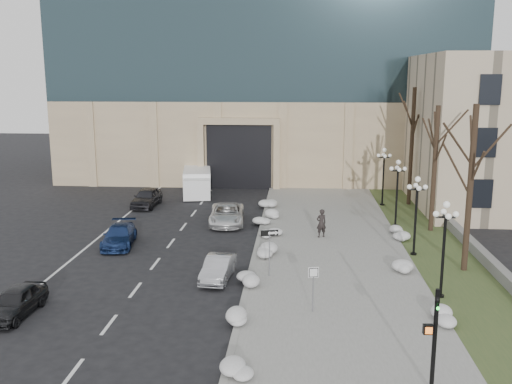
% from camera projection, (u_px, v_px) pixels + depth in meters
% --- Properties ---
extents(ground, '(160.00, 160.00, 0.00)m').
position_uv_depth(ground, '(258.00, 353.00, 21.87)').
color(ground, black).
rests_on(ground, ground).
extents(sidewalk, '(9.00, 40.00, 0.12)m').
position_uv_depth(sidewalk, '(330.00, 246.00, 35.28)').
color(sidewalk, '#969590').
rests_on(sidewalk, ground).
extents(curb, '(0.30, 40.00, 0.14)m').
position_uv_depth(curb, '(258.00, 244.00, 35.60)').
color(curb, '#969590').
rests_on(curb, ground).
extents(grass_strip, '(4.00, 40.00, 0.10)m').
position_uv_depth(grass_strip, '(437.00, 248.00, 34.81)').
color(grass_strip, '#374B25').
rests_on(grass_strip, ground).
extents(stone_wall, '(0.50, 30.00, 0.70)m').
position_uv_depth(stone_wall, '(462.00, 235.00, 36.56)').
color(stone_wall, slate).
rests_on(stone_wall, ground).
extents(car_a, '(1.71, 3.86, 1.29)m').
position_uv_depth(car_a, '(15.00, 302.00, 25.12)').
color(car_a, black).
rests_on(car_a, ground).
extents(car_b, '(1.58, 3.80, 1.22)m').
position_uv_depth(car_b, '(218.00, 268.00, 29.59)').
color(car_b, '#9C9EA4').
rests_on(car_b, ground).
extents(car_c, '(2.41, 4.62, 1.28)m').
position_uv_depth(car_c, '(119.00, 236.00, 35.44)').
color(car_c, navy).
rests_on(car_c, ground).
extents(car_d, '(2.76, 5.28, 1.42)m').
position_uv_depth(car_d, '(227.00, 214.00, 40.58)').
color(car_d, silver).
rests_on(car_d, ground).
extents(car_e, '(1.87, 4.42, 1.49)m').
position_uv_depth(car_e, '(147.00, 197.00, 45.96)').
color(car_e, '#28282D').
rests_on(car_e, ground).
extents(pedestrian, '(0.80, 0.67, 1.86)m').
position_uv_depth(pedestrian, '(321.00, 223.00, 36.81)').
color(pedestrian, black).
rests_on(pedestrian, sidewalk).
extents(box_truck, '(3.38, 7.06, 2.15)m').
position_uv_depth(box_truck, '(197.00, 182.00, 50.71)').
color(box_truck, white).
rests_on(box_truck, ground).
extents(one_way_sign, '(0.97, 0.36, 2.60)m').
position_uv_depth(one_way_sign, '(273.00, 238.00, 29.49)').
color(one_way_sign, slate).
rests_on(one_way_sign, ground).
extents(keep_sign, '(0.47, 0.15, 2.20)m').
position_uv_depth(keep_sign, '(313.00, 280.00, 25.03)').
color(keep_sign, slate).
rests_on(keep_sign, ground).
extents(traffic_signal, '(0.63, 0.84, 3.71)m').
position_uv_depth(traffic_signal, '(433.00, 343.00, 18.66)').
color(traffic_signal, black).
rests_on(traffic_signal, ground).
extents(snow_clump_a, '(1.10, 1.60, 0.36)m').
position_uv_depth(snow_clump_a, '(232.00, 373.00, 19.77)').
color(snow_clump_a, silver).
rests_on(snow_clump_a, sidewalk).
extents(snow_clump_b, '(1.10, 1.60, 0.36)m').
position_uv_depth(snow_clump_b, '(240.00, 321.00, 23.93)').
color(snow_clump_b, silver).
rests_on(snow_clump_b, sidewalk).
extents(snow_clump_c, '(1.10, 1.60, 0.36)m').
position_uv_depth(snow_clump_c, '(250.00, 281.00, 28.65)').
color(snow_clump_c, silver).
rests_on(snow_clump_c, sidewalk).
extents(snow_clump_d, '(1.10, 1.60, 0.36)m').
position_uv_depth(snow_clump_d, '(267.00, 252.00, 33.30)').
color(snow_clump_d, silver).
rests_on(snow_clump_d, sidewalk).
extents(snow_clump_e, '(1.10, 1.60, 0.36)m').
position_uv_depth(snow_clump_e, '(269.00, 234.00, 37.14)').
color(snow_clump_e, silver).
rests_on(snow_clump_e, sidewalk).
extents(snow_clump_f, '(1.10, 1.60, 0.36)m').
position_uv_depth(snow_clump_f, '(269.00, 217.00, 41.46)').
color(snow_clump_f, silver).
rests_on(snow_clump_f, sidewalk).
extents(snow_clump_g, '(1.10, 1.60, 0.36)m').
position_uv_depth(snow_clump_g, '(270.00, 203.00, 45.82)').
color(snow_clump_g, silver).
rests_on(snow_clump_g, sidewalk).
extents(snow_clump_h, '(1.10, 1.60, 0.36)m').
position_uv_depth(snow_clump_h, '(434.00, 318.00, 24.27)').
color(snow_clump_h, silver).
rests_on(snow_clump_h, sidewalk).
extents(snow_clump_i, '(1.10, 1.60, 0.36)m').
position_uv_depth(snow_clump_i, '(408.00, 270.00, 30.20)').
color(snow_clump_i, silver).
rests_on(snow_clump_i, sidewalk).
extents(snow_clump_j, '(1.10, 1.60, 0.36)m').
position_uv_depth(snow_clump_j, '(398.00, 238.00, 36.12)').
color(snow_clump_j, silver).
rests_on(snow_clump_j, sidewalk).
extents(snow_clump_k, '(1.10, 1.60, 0.36)m').
position_uv_depth(snow_clump_k, '(394.00, 231.00, 37.67)').
color(snow_clump_k, silver).
rests_on(snow_clump_k, sidewalk).
extents(snow_clump_l, '(1.10, 1.60, 0.36)m').
position_uv_depth(snow_clump_l, '(263.00, 220.00, 40.53)').
color(snow_clump_l, silver).
rests_on(snow_clump_l, sidewalk).
extents(lamppost_a, '(1.18, 1.18, 4.76)m').
position_uv_depth(lamppost_a, '(444.00, 237.00, 26.51)').
color(lamppost_a, black).
rests_on(lamppost_a, ground).
extents(lamppost_b, '(1.18, 1.18, 4.76)m').
position_uv_depth(lamppost_b, '(416.00, 205.00, 32.85)').
color(lamppost_b, black).
rests_on(lamppost_b, ground).
extents(lamppost_c, '(1.18, 1.18, 4.76)m').
position_uv_depth(lamppost_c, '(397.00, 184.00, 39.20)').
color(lamppost_c, black).
rests_on(lamppost_c, ground).
extents(lamppost_d, '(1.18, 1.18, 4.76)m').
position_uv_depth(lamppost_d, '(384.00, 169.00, 45.55)').
color(lamppost_d, black).
rests_on(lamppost_d, ground).
extents(tree_near, '(3.20, 3.20, 9.00)m').
position_uv_depth(tree_near, '(472.00, 165.00, 29.70)').
color(tree_near, black).
rests_on(tree_near, ground).
extents(tree_mid, '(3.20, 3.20, 8.50)m').
position_uv_depth(tree_mid, '(436.00, 151.00, 37.58)').
color(tree_mid, black).
rests_on(tree_mid, ground).
extents(tree_far, '(3.20, 3.20, 9.50)m').
position_uv_depth(tree_far, '(412.00, 130.00, 45.26)').
color(tree_far, black).
rests_on(tree_far, ground).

